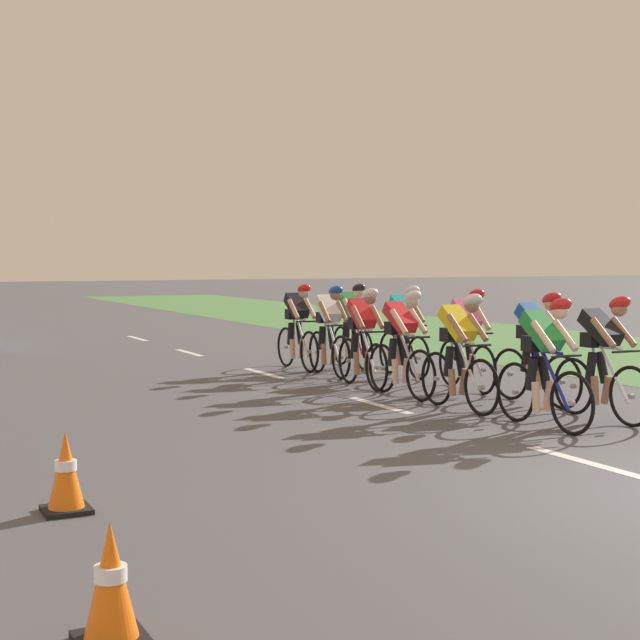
{
  "coord_description": "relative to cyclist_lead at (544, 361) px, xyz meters",
  "views": [
    {
      "loc": [
        -6.34,
        -5.56,
        1.97
      ],
      "look_at": [
        -0.37,
        6.53,
        1.1
      ],
      "focal_mm": 53.49,
      "sensor_mm": 36.0,
      "label": 1
    }
  ],
  "objects": [
    {
      "name": "traffic_cone_near",
      "position": [
        -6.02,
        -3.93,
        -0.48
      ],
      "size": [
        0.36,
        0.36,
        0.64
      ],
      "color": "black",
      "rests_on": "ground"
    },
    {
      "name": "cyclist_eighth",
      "position": [
        1.08,
        4.88,
        0.0
      ],
      "size": [
        0.43,
        1.72,
        1.56
      ],
      "color": "black",
      "rests_on": "ground"
    },
    {
      "name": "cyclist_fourth",
      "position": [
        1.1,
        1.48,
        0.0
      ],
      "size": [
        0.44,
        1.72,
        1.56
      ],
      "color": "black",
      "rests_on": "ground"
    },
    {
      "name": "cyclist_seventh",
      "position": [
        -0.18,
        4.02,
        0.0
      ],
      "size": [
        0.43,
        1.72,
        1.56
      ],
      "color": "black",
      "rests_on": "ground"
    },
    {
      "name": "grass_verge",
      "position": [
        7.09,
        10.9,
        -0.78
      ],
      "size": [
        7.0,
        60.0,
        0.01
      ],
      "primitive_type": "cube",
      "color": "#4C7F42",
      "rests_on": "ground"
    },
    {
      "name": "cyclist_lead",
      "position": [
        0.0,
        0.0,
        0.0
      ],
      "size": [
        0.42,
        1.72,
        1.56
      ],
      "color": "black",
      "rests_on": "ground"
    },
    {
      "name": "cyclist_third",
      "position": [
        -0.13,
        1.52,
        0.0
      ],
      "size": [
        0.42,
        1.72,
        1.56
      ],
      "color": "black",
      "rests_on": "ground"
    },
    {
      "name": "cyclist_eleventh",
      "position": [
        -0.06,
        6.61,
        0.0
      ],
      "size": [
        0.42,
        1.72,
        1.56
      ],
      "color": "black",
      "rests_on": "ground"
    },
    {
      "name": "cyclist_second",
      "position": [
        0.98,
        0.1,
        0.0
      ],
      "size": [
        0.42,
        1.72,
        1.56
      ],
      "color": "black",
      "rests_on": "ground"
    },
    {
      "name": "cyclist_sixth",
      "position": [
        1.07,
        3.06,
        0.0
      ],
      "size": [
        0.45,
        1.72,
        1.56
      ],
      "color": "black",
      "rests_on": "ground"
    },
    {
      "name": "cyclist_fifth",
      "position": [
        -0.17,
        2.89,
        0.0
      ],
      "size": [
        0.42,
        1.72,
        1.56
      ],
      "color": "black",
      "rests_on": "ground"
    },
    {
      "name": "traffic_cone_mid",
      "position": [
        -5.71,
        -1.25,
        -0.48
      ],
      "size": [
        0.36,
        0.36,
        0.64
      ],
      "color": "black",
      "rests_on": "ground"
    },
    {
      "name": "cyclist_tenth",
      "position": [
        0.95,
        6.44,
        0.0
      ],
      "size": [
        0.44,
        1.72,
        1.56
      ],
      "color": "black",
      "rests_on": "ground"
    },
    {
      "name": "cyclist_ninth",
      "position": [
        0.01,
        5.52,
        0.0
      ],
      "size": [
        0.43,
        1.72,
        1.56
      ],
      "color": "black",
      "rests_on": "ground"
    },
    {
      "name": "lane_markings_centre",
      "position": [
        -0.83,
        4.38,
        -0.78
      ],
      "size": [
        0.14,
        21.6,
        0.01
      ],
      "color": "white",
      "rests_on": "ground"
    }
  ]
}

